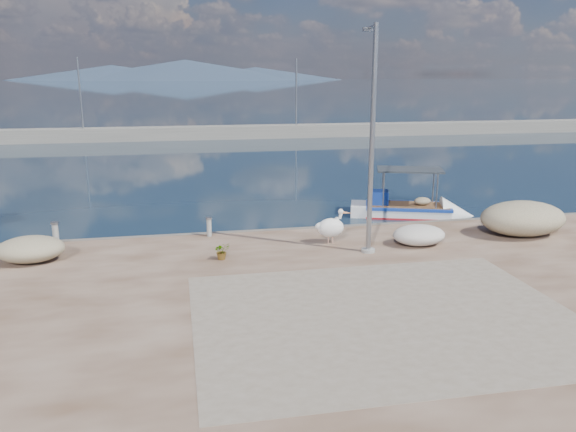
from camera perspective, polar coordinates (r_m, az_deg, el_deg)
The scene contains 14 objects.
ground at distance 16.16m, azimuth 2.65°, elevation -7.74°, with size 1400.00×1400.00×0.00m, color #162635.
quay at distance 10.94m, azimuth 10.56°, elevation -17.98°, with size 44.00×22.00×0.50m, color #503422.
quay_patch at distance 13.61m, azimuth 9.90°, elevation -9.99°, with size 9.00×7.00×0.01m, color gray.
breakwater at distance 54.93m, azimuth -7.45°, elevation 8.41°, with size 120.00×2.20×7.50m.
mountains at distance 664.60m, azimuth -10.87°, elevation 14.26°, with size 370.00×280.00×22.00m.
boat_right at distance 25.15m, azimuth 11.94°, elevation 0.46°, with size 5.31×3.18×2.43m.
pelican at distance 18.88m, azimuth 4.42°, elevation -1.12°, with size 1.24×0.71×1.18m.
lamp_post at distance 17.54m, azimuth 8.48°, elevation 6.73°, with size 0.44×0.96×7.00m.
bollard_near at distance 19.85m, azimuth -8.02°, elevation -1.01°, with size 0.22×0.22×0.68m.
bollard_far at distance 20.18m, azimuth -22.55°, elevation -1.56°, with size 0.26×0.26×0.79m.
potted_plant at distance 17.38m, azimuth -6.73°, elevation -3.55°, with size 0.47×0.41×0.53m, color #33722D.
net_pile_d at distance 19.20m, azimuth 13.15°, elevation -1.89°, with size 1.77×1.33×0.67m, color silver.
net_pile_c at distance 21.45m, azimuth 22.74°, elevation -0.21°, with size 3.06×2.19×1.20m, color #C1B490.
net_pile_b at distance 18.73m, azimuth -24.71°, elevation -3.08°, with size 1.99×1.55×0.78m, color #C1B490.
Camera 1 is at (-3.64, -14.54, 6.03)m, focal length 35.00 mm.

